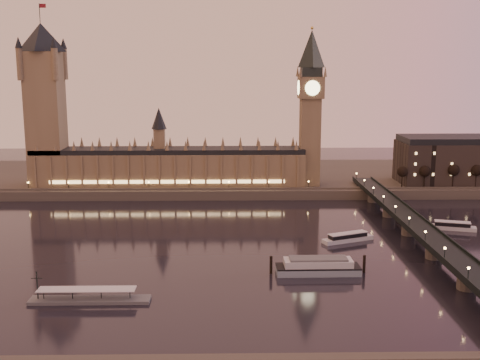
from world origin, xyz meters
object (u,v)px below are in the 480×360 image
object	(u,v)px
cruise_boat_b	(452,226)
pontoon_pier	(89,298)
cruise_boat_a	(348,238)
moored_barge	(318,266)

from	to	relation	value
cruise_boat_b	pontoon_pier	size ratio (longest dim) A/B	0.56
cruise_boat_a	cruise_boat_b	distance (m)	62.82
cruise_boat_a	cruise_boat_b	bearing A→B (deg)	-4.05
cruise_boat_a	moored_barge	world-z (taller)	moored_barge
moored_barge	cruise_boat_a	bearing A→B (deg)	64.42
pontoon_pier	moored_barge	bearing A→B (deg)	17.88
cruise_boat_a	moored_barge	size ratio (longest dim) A/B	0.67
cruise_boat_a	moored_barge	xyz separation A→B (m)	(-21.58, -46.45, 1.22)
moored_barge	cruise_boat_b	bearing A→B (deg)	38.84
cruise_boat_a	pontoon_pier	xyz separation A→B (m)	(-110.03, -74.99, -0.63)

